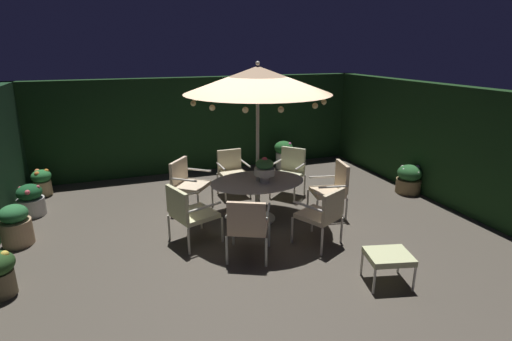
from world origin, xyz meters
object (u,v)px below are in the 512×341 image
at_px(patio_chair_east, 232,169).
at_px(potted_plant_right_near, 42,181).
at_px(patio_chair_southwest, 248,223).
at_px(potted_plant_back_left, 284,153).
at_px(centerpiece_planter, 265,168).
at_px(ottoman_footrest, 389,257).
at_px(patio_umbrella, 258,80).
at_px(patio_chair_north, 333,186).
at_px(patio_chair_west, 323,212).
at_px(patio_dining_table, 258,189).
at_px(potted_plant_left_far, 31,200).
at_px(potted_plant_left_near, 409,179).
at_px(patio_chair_northeast, 290,169).
at_px(patio_chair_south, 189,211).
at_px(potted_plant_back_center, 16,225).
at_px(patio_chair_southeast, 187,181).

relative_size(patio_chair_east, potted_plant_right_near, 1.65).
relative_size(patio_chair_southwest, potted_plant_back_left, 1.37).
relative_size(centerpiece_planter, ottoman_footrest, 0.70).
height_order(patio_umbrella, patio_chair_north, patio_umbrella).
height_order(centerpiece_planter, patio_chair_west, centerpiece_planter).
distance_m(patio_dining_table, potted_plant_left_far, 4.15).
relative_size(potted_plant_left_near, potted_plant_left_far, 1.03).
bearing_deg(ottoman_footrest, potted_plant_back_left, 81.30).
bearing_deg(ottoman_footrest, patio_chair_west, 103.90).
distance_m(patio_umbrella, ottoman_footrest, 3.32).
relative_size(patio_chair_east, potted_plant_left_near, 1.51).
bearing_deg(patio_chair_southwest, patio_umbrella, 64.22).
bearing_deg(patio_chair_north, patio_dining_table, 169.25).
bearing_deg(patio_chair_northeast, patio_dining_table, -138.85).
bearing_deg(potted_plant_left_near, potted_plant_right_near, 161.27).
relative_size(ottoman_footrest, potted_plant_back_left, 0.93).
distance_m(patio_chair_southwest, potted_plant_left_far, 4.29).
distance_m(patio_chair_southwest, patio_chair_west, 1.21).
relative_size(patio_dining_table, potted_plant_left_near, 2.75).
bearing_deg(patio_chair_northeast, patio_chair_east, 157.15).
xyz_separation_m(patio_chair_north, patio_chair_west, (-0.76, -0.98, 0.00)).
xyz_separation_m(patio_umbrella, centerpiece_planter, (0.08, -0.13, -1.46)).
bearing_deg(patio_chair_north, patio_chair_west, -127.70).
bearing_deg(potted_plant_back_left, ottoman_footrest, -98.70).
relative_size(patio_chair_southwest, potted_plant_right_near, 1.72).
bearing_deg(patio_chair_north, potted_plant_left_far, 160.60).
height_order(patio_chair_north, patio_chair_south, patio_chair_north).
bearing_deg(ottoman_footrest, patio_chair_southwest, 141.75).
bearing_deg(centerpiece_planter, patio_chair_west, -64.61).
bearing_deg(patio_chair_southwest, potted_plant_left_far, 138.90).
height_order(patio_chair_northeast, potted_plant_left_near, patio_chair_northeast).
xyz_separation_m(patio_dining_table, ottoman_footrest, (0.91, -2.44, -0.21)).
bearing_deg(potted_plant_back_center, potted_plant_left_far, 89.47).
bearing_deg(potted_plant_left_far, patio_chair_southwest, -41.10).
bearing_deg(potted_plant_right_near, centerpiece_planter, -35.41).
bearing_deg(patio_chair_southeast, patio_umbrella, -37.93).
relative_size(centerpiece_planter, patio_chair_west, 0.49).
relative_size(potted_plant_left_near, potted_plant_right_near, 1.09).
relative_size(potted_plant_right_near, potted_plant_left_far, 0.94).
bearing_deg(patio_chair_west, patio_chair_east, 104.36).
xyz_separation_m(patio_chair_west, potted_plant_left_near, (2.85, 1.41, -0.25)).
relative_size(patio_chair_west, potted_plant_left_far, 1.57).
relative_size(patio_chair_north, potted_plant_left_near, 1.62).
relative_size(patio_umbrella, patio_chair_south, 2.90).
distance_m(centerpiece_planter, patio_chair_northeast, 1.48).
distance_m(patio_chair_south, potted_plant_left_far, 3.26).
bearing_deg(potted_plant_left_near, patio_dining_table, -177.20).
height_order(patio_chair_east, patio_chair_south, patio_chair_south).
bearing_deg(patio_chair_northeast, centerpiece_planter, -132.84).
bearing_deg(patio_chair_east, patio_chair_west, -75.64).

